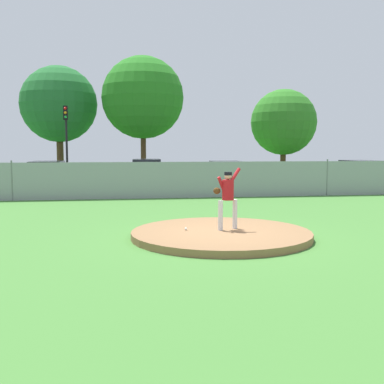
{
  "coord_description": "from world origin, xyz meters",
  "views": [
    {
      "loc": [
        -2.6,
        -11.97,
        2.43
      ],
      "look_at": [
        -0.54,
        1.69,
        1.09
      ],
      "focal_mm": 42.73,
      "sensor_mm": 36.0,
      "label": 1
    }
  ],
  "objects_px": {
    "traffic_cone_orange": "(91,191)",
    "parked_car_red": "(360,175)",
    "parked_car_champagne": "(226,175)",
    "baseball": "(186,229)",
    "parked_car_burgundy": "(47,177)",
    "traffic_light_near": "(66,132)",
    "pitcher_youth": "(228,194)",
    "parked_car_white": "(147,175)"
  },
  "relations": [
    {
      "from": "pitcher_youth",
      "to": "parked_car_red",
      "type": "relative_size",
      "value": 0.39
    },
    {
      "from": "parked_car_red",
      "to": "traffic_cone_orange",
      "type": "xyz_separation_m",
      "value": [
        -15.97,
        -2.63,
        -0.54
      ]
    },
    {
      "from": "baseball",
      "to": "parked_car_white",
      "type": "height_order",
      "value": "parked_car_white"
    },
    {
      "from": "baseball",
      "to": "parked_car_red",
      "type": "distance_m",
      "value": 18.84
    },
    {
      "from": "parked_car_burgundy",
      "to": "parked_car_white",
      "type": "xyz_separation_m",
      "value": [
        5.56,
        0.33,
        0.03
      ]
    },
    {
      "from": "baseball",
      "to": "parked_car_red",
      "type": "bearing_deg",
      "value": 47.65
    },
    {
      "from": "baseball",
      "to": "parked_car_red",
      "type": "xyz_separation_m",
      "value": [
        12.68,
        13.91,
        0.57
      ]
    },
    {
      "from": "parked_car_red",
      "to": "parked_car_white",
      "type": "distance_m",
      "value": 13.02
    },
    {
      "from": "parked_car_red",
      "to": "parked_car_white",
      "type": "bearing_deg",
      "value": 177.23
    },
    {
      "from": "parked_car_red",
      "to": "parked_car_burgundy",
      "type": "relative_size",
      "value": 0.91
    },
    {
      "from": "pitcher_youth",
      "to": "parked_car_red",
      "type": "height_order",
      "value": "pitcher_youth"
    },
    {
      "from": "baseball",
      "to": "parked_car_red",
      "type": "height_order",
      "value": "parked_car_red"
    },
    {
      "from": "pitcher_youth",
      "to": "parked_car_champagne",
      "type": "distance_m",
      "value": 14.72
    },
    {
      "from": "parked_car_burgundy",
      "to": "parked_car_white",
      "type": "bearing_deg",
      "value": 3.35
    },
    {
      "from": "pitcher_youth",
      "to": "parked_car_burgundy",
      "type": "relative_size",
      "value": 0.36
    },
    {
      "from": "parked_car_white",
      "to": "traffic_light_near",
      "type": "height_order",
      "value": "traffic_light_near"
    },
    {
      "from": "traffic_light_near",
      "to": "baseball",
      "type": "bearing_deg",
      "value": -73.92
    },
    {
      "from": "pitcher_youth",
      "to": "traffic_cone_orange",
      "type": "xyz_separation_m",
      "value": [
        -4.44,
        11.31,
        -0.91
      ]
    },
    {
      "from": "pitcher_youth",
      "to": "traffic_cone_orange",
      "type": "bearing_deg",
      "value": 111.42
    },
    {
      "from": "parked_car_champagne",
      "to": "parked_car_red",
      "type": "relative_size",
      "value": 1.07
    },
    {
      "from": "parked_car_white",
      "to": "traffic_light_near",
      "type": "distance_m",
      "value": 6.74
    },
    {
      "from": "baseball",
      "to": "traffic_light_near",
      "type": "bearing_deg",
      "value": 106.08
    },
    {
      "from": "parked_car_champagne",
      "to": "traffic_cone_orange",
      "type": "relative_size",
      "value": 8.45
    },
    {
      "from": "traffic_cone_orange",
      "to": "parked_car_red",
      "type": "bearing_deg",
      "value": 9.37
    },
    {
      "from": "traffic_light_near",
      "to": "parked_car_burgundy",
      "type": "bearing_deg",
      "value": -98.45
    },
    {
      "from": "pitcher_youth",
      "to": "parked_car_red",
      "type": "distance_m",
      "value": 18.1
    },
    {
      "from": "parked_car_red",
      "to": "traffic_cone_orange",
      "type": "height_order",
      "value": "parked_car_red"
    },
    {
      "from": "pitcher_youth",
      "to": "baseball",
      "type": "distance_m",
      "value": 1.49
    },
    {
      "from": "traffic_cone_orange",
      "to": "traffic_light_near",
      "type": "bearing_deg",
      "value": 105.83
    },
    {
      "from": "parked_car_red",
      "to": "traffic_cone_orange",
      "type": "bearing_deg",
      "value": -170.63
    },
    {
      "from": "parked_car_red",
      "to": "parked_car_burgundy",
      "type": "bearing_deg",
      "value": 179.06
    },
    {
      "from": "traffic_cone_orange",
      "to": "traffic_light_near",
      "type": "distance_m",
      "value": 7.96
    },
    {
      "from": "parked_car_champagne",
      "to": "parked_car_white",
      "type": "distance_m",
      "value": 4.7
    },
    {
      "from": "parked_car_burgundy",
      "to": "parked_car_white",
      "type": "height_order",
      "value": "parked_car_white"
    },
    {
      "from": "pitcher_youth",
      "to": "parked_car_white",
      "type": "xyz_separation_m",
      "value": [
        -1.47,
        14.57,
        -0.33
      ]
    },
    {
      "from": "traffic_cone_orange",
      "to": "traffic_light_near",
      "type": "relative_size",
      "value": 0.11
    },
    {
      "from": "parked_car_champagne",
      "to": "parked_car_red",
      "type": "xyz_separation_m",
      "value": [
        8.31,
        -0.42,
        -0.0
      ]
    },
    {
      "from": "baseball",
      "to": "parked_car_red",
      "type": "relative_size",
      "value": 0.02
    },
    {
      "from": "parked_car_red",
      "to": "parked_car_burgundy",
      "type": "xyz_separation_m",
      "value": [
        -18.56,
        0.3,
        0.01
      ]
    },
    {
      "from": "traffic_cone_orange",
      "to": "traffic_light_near",
      "type": "xyz_separation_m",
      "value": [
        -1.99,
        7.0,
        3.22
      ]
    },
    {
      "from": "parked_car_red",
      "to": "traffic_light_near",
      "type": "relative_size",
      "value": 0.85
    },
    {
      "from": "parked_car_white",
      "to": "traffic_cone_orange",
      "type": "xyz_separation_m",
      "value": [
        -2.97,
        -3.26,
        -0.58
      ]
    }
  ]
}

